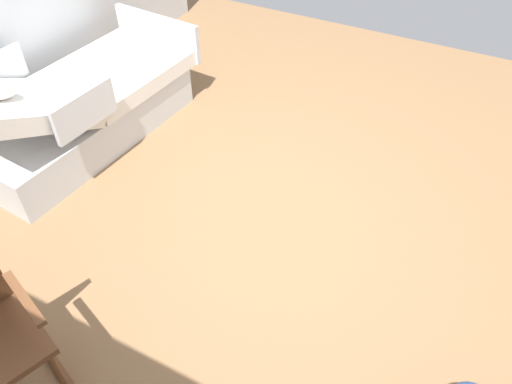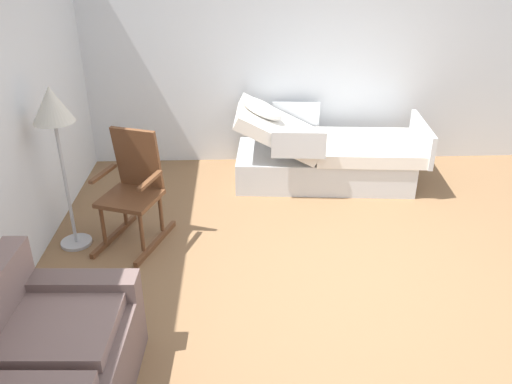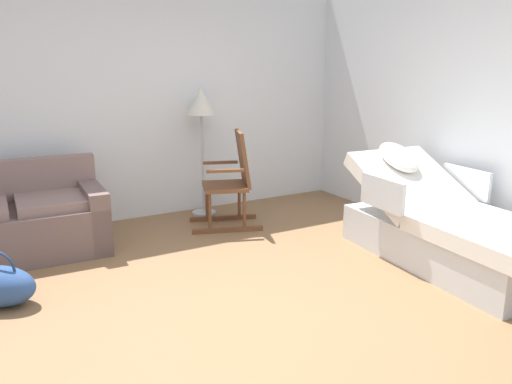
% 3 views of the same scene
% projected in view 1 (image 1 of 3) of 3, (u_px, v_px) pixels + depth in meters
% --- Properties ---
extents(ground_plane, '(6.56, 6.56, 0.00)m').
position_uv_depth(ground_plane, '(273.00, 215.00, 3.67)').
color(ground_plane, olive).
extents(hospital_bed, '(1.13, 2.15, 1.02)m').
position_uv_depth(hospital_bed, '(79.00, 108.00, 4.16)').
color(hospital_bed, silver).
rests_on(hospital_bed, ground).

